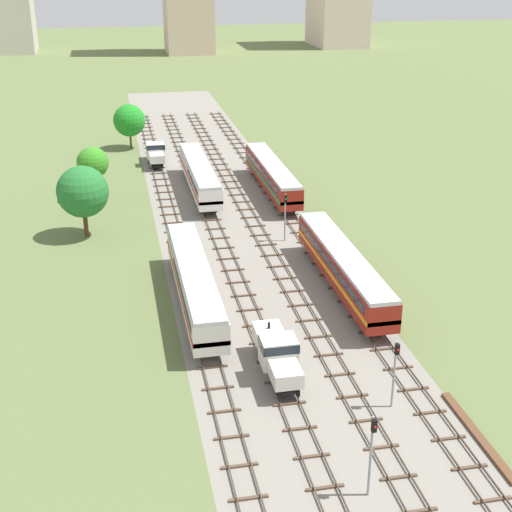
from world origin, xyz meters
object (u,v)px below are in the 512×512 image
passenger_coach_far_left_near (194,280)px  passenger_coach_centre_midfar (272,174)px  passenger_coach_centre_mid (343,265)px  signal_post_mid (285,211)px  shunter_loco_left_nearest (277,352)px  shunter_loco_far_left_farther (155,151)px  signal_post_near (372,447)px  signal_post_nearest (395,366)px  passenger_coach_left_far (199,174)px

passenger_coach_far_left_near → passenger_coach_centre_midfar: size_ratio=1.00×
passenger_coach_centre_mid → signal_post_mid: signal_post_mid is taller
passenger_coach_centre_mid → passenger_coach_centre_midfar: size_ratio=1.00×
shunter_loco_left_nearest → passenger_coach_centre_midfar: passenger_coach_centre_midfar is taller
shunter_loco_left_nearest → passenger_coach_far_left_near: bearing=110.3°
shunter_loco_far_left_farther → signal_post_near: signal_post_near is taller
passenger_coach_far_left_near → passenger_coach_centre_midfar: (14.15, 31.36, 0.00)m
passenger_coach_centre_mid → passenger_coach_far_left_near: bearing=-177.7°
shunter_loco_left_nearest → signal_post_near: bearing=-80.5°
shunter_loco_left_nearest → signal_post_nearest: size_ratio=1.60×
shunter_loco_left_nearest → signal_post_mid: size_ratio=1.55×
passenger_coach_far_left_near → shunter_loco_far_left_farther: 48.29m
passenger_coach_centre_midfar → shunter_loco_far_left_farther: 22.06m
passenger_coach_far_left_near → shunter_loco_left_nearest: bearing=-69.7°
shunter_loco_far_left_farther → signal_post_nearest: bearing=-80.0°
passenger_coach_centre_mid → signal_post_mid: 13.77m
signal_post_nearest → signal_post_near: 9.60m
passenger_coach_centre_mid → signal_post_mid: (-2.36, 13.54, 0.85)m
passenger_coach_far_left_near → signal_post_near: 27.83m
shunter_loco_left_nearest → passenger_coach_centre_mid: 16.34m
passenger_coach_left_far → shunter_loco_far_left_farther: 15.76m
shunter_loco_left_nearest → signal_post_nearest: 9.24m
shunter_loco_left_nearest → passenger_coach_far_left_near: 13.61m
passenger_coach_centre_midfar → shunter_loco_far_left_farther: bearing=129.9°
passenger_coach_left_far → shunter_loco_far_left_farther: bearing=107.4°
passenger_coach_far_left_near → signal_post_near: signal_post_near is taller
shunter_loco_far_left_farther → signal_post_mid: bearing=-71.0°
signal_post_nearest → passenger_coach_centre_mid: bearing=83.0°
signal_post_nearest → passenger_coach_centre_midfar: bearing=87.3°
passenger_coach_centre_midfar → passenger_coach_left_far: size_ratio=1.00×
signal_post_mid → passenger_coach_centre_midfar: bearing=82.2°
passenger_coach_left_far → signal_post_nearest: (7.07, -51.80, 0.76)m
shunter_loco_left_nearest → passenger_coach_centre_midfar: size_ratio=0.38×
shunter_loco_left_nearest → passenger_coach_centre_mid: (9.43, 13.33, 0.60)m
signal_post_nearest → signal_post_near: signal_post_near is taller
passenger_coach_centre_midfar → signal_post_mid: 17.43m
shunter_loco_left_nearest → passenger_coach_centre_mid: passenger_coach_centre_mid is taller
passenger_coach_centre_midfar → signal_post_nearest: 49.96m
signal_post_nearest → signal_post_mid: bearing=90.0°
passenger_coach_centre_mid → signal_post_mid: bearing=99.9°
signal_post_near → shunter_loco_far_left_farther: bearing=95.4°
passenger_coach_centre_mid → signal_post_near: signal_post_near is taller
shunter_loco_far_left_farther → signal_post_near: bearing=-84.6°
passenger_coach_far_left_near → passenger_coach_left_far: bearing=81.9°
passenger_coach_centre_mid → shunter_loco_far_left_farther: (-14.15, 47.70, -0.60)m
shunter_loco_left_nearest → passenger_coach_left_far: 46.02m
passenger_coach_far_left_near → shunter_loco_far_left_farther: passenger_coach_far_left_near is taller
passenger_coach_centre_mid → passenger_coach_centre_midfar: same height
shunter_loco_far_left_farther → passenger_coach_centre_mid: bearing=-73.5°
signal_post_near → signal_post_mid: size_ratio=1.03×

